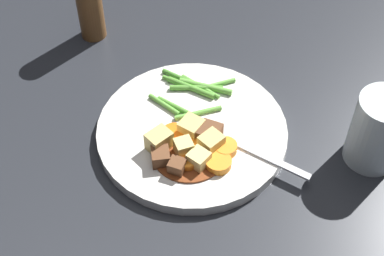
{
  "coord_description": "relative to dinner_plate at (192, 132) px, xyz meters",
  "views": [
    {
      "loc": [
        0.52,
        0.04,
        0.62
      ],
      "look_at": [
        0.0,
        0.0,
        0.02
      ],
      "focal_mm": 53.51,
      "sensor_mm": 36.0,
      "label": 1
    }
  ],
  "objects": [
    {
      "name": "potato_chunk_1",
      "position": [
        0.06,
        0.01,
        0.02
      ],
      "size": [
        0.03,
        0.03,
        0.02
      ],
      "primitive_type": "cube",
      "rotation": [
        0.0,
        0.0,
        2.55
      ],
      "color": "#E5CC7A",
      "rests_on": "dinner_plate"
    },
    {
      "name": "potato_chunk_3",
      "position": [
        0.05,
        -0.01,
        0.02
      ],
      "size": [
        0.03,
        0.03,
        0.03
      ],
      "primitive_type": "cube",
      "rotation": [
        0.0,
        0.0,
        0.44
      ],
      "color": "#E5CC7A",
      "rests_on": "dinner_plate"
    },
    {
      "name": "green_bean_7",
      "position": [
        -0.08,
        0.01,
        0.01
      ],
      "size": [
        0.03,
        0.08,
        0.01
      ],
      "primitive_type": "cylinder",
      "rotation": [
        0.0,
        1.57,
        1.34
      ],
      "color": "#66AD42",
      "rests_on": "dinner_plate"
    },
    {
      "name": "green_bean_0",
      "position": [
        -0.04,
        -0.04,
        0.01
      ],
      "size": [
        0.04,
        0.05,
        0.01
      ],
      "primitive_type": "cylinder",
      "rotation": [
        0.0,
        1.57,
        0.94
      ],
      "color": "#66AD42",
      "rests_on": "dinner_plate"
    },
    {
      "name": "carrot_slice_3",
      "position": [
        0.04,
        0.01,
        0.01
      ],
      "size": [
        0.04,
        0.04,
        0.01
      ],
      "primitive_type": "cylinder",
      "rotation": [
        0.0,
        0.0,
        0.21
      ],
      "color": "orange",
      "rests_on": "dinner_plate"
    },
    {
      "name": "potato_chunk_4",
      "position": [
        0.04,
        0.03,
        0.02
      ],
      "size": [
        0.04,
        0.04,
        0.03
      ],
      "primitive_type": "cube",
      "rotation": [
        0.0,
        0.0,
        3.99
      ],
      "color": "#DBBC6B",
      "rests_on": "dinner_plate"
    },
    {
      "name": "meat_chunk_1",
      "position": [
        0.08,
        -0.01,
        0.02
      ],
      "size": [
        0.02,
        0.03,
        0.02
      ],
      "primitive_type": "cube",
      "rotation": [
        0.0,
        0.0,
        6.02
      ],
      "color": "brown",
      "rests_on": "dinner_plate"
    },
    {
      "name": "green_bean_4",
      "position": [
        -0.08,
        -0.0,
        0.01
      ],
      "size": [
        0.01,
        0.08,
        0.01
      ],
      "primitive_type": "cylinder",
      "rotation": [
        0.0,
        1.57,
        1.65
      ],
      "color": "#599E38",
      "rests_on": "dinner_plate"
    },
    {
      "name": "carrot_slice_1",
      "position": [
        0.02,
        -0.02,
        0.01
      ],
      "size": [
        0.04,
        0.04,
        0.01
      ],
      "primitive_type": "cylinder",
      "rotation": [
        0.0,
        0.0,
        3.45
      ],
      "color": "orange",
      "rests_on": "dinner_plate"
    },
    {
      "name": "carrot_slice_4",
      "position": [
        0.06,
        -0.0,
        0.01
      ],
      "size": [
        0.03,
        0.03,
        0.01
      ],
      "primitive_type": "cylinder",
      "rotation": [
        0.0,
        0.0,
        0.28
      ],
      "color": "orange",
      "rests_on": "dinner_plate"
    },
    {
      "name": "ground_plane",
      "position": [
        0.0,
        0.0,
        -0.01
      ],
      "size": [
        3.0,
        3.0,
        0.0
      ],
      "primitive_type": "plane",
      "color": "#26282D"
    },
    {
      "name": "carrot_slice_5",
      "position": [
        0.02,
        -0.01,
        0.01
      ],
      "size": [
        0.03,
        0.03,
        0.01
      ],
      "primitive_type": "cylinder",
      "rotation": [
        0.0,
        0.0,
        1.56
      ],
      "color": "orange",
      "rests_on": "dinner_plate"
    },
    {
      "name": "green_bean_8",
      "position": [
        -0.08,
        0.01,
        0.01
      ],
      "size": [
        0.05,
        0.06,
        0.01
      ],
      "primitive_type": "cylinder",
      "rotation": [
        0.0,
        1.57,
        0.96
      ],
      "color": "#66AD42",
      "rests_on": "dinner_plate"
    },
    {
      "name": "carrot_slice_2",
      "position": [
        0.04,
        0.05,
        0.01
      ],
      "size": [
        0.04,
        0.04,
        0.01
      ],
      "primitive_type": "cylinder",
      "rotation": [
        0.0,
        0.0,
        4.06
      ],
      "color": "orange",
      "rests_on": "dinner_plate"
    },
    {
      "name": "green_bean_9",
      "position": [
        -0.08,
        -0.01,
        0.01
      ],
      "size": [
        0.04,
        0.07,
        0.01
      ],
      "primitive_type": "cylinder",
      "rotation": [
        0.0,
        1.57,
        1.15
      ],
      "color": "#599E38",
      "rests_on": "dinner_plate"
    },
    {
      "name": "dinner_plate",
      "position": [
        0.0,
        0.0,
        0.0
      ],
      "size": [
        0.27,
        0.27,
        0.02
      ],
      "primitive_type": "cylinder",
      "color": "white",
      "rests_on": "ground_plane"
    },
    {
      "name": "green_bean_5",
      "position": [
        -0.08,
        -0.02,
        0.01
      ],
      "size": [
        0.04,
        0.07,
        0.01
      ],
      "primitive_type": "cylinder",
      "rotation": [
        0.0,
        1.57,
        1.14
      ],
      "color": "#599E38",
      "rests_on": "dinner_plate"
    },
    {
      "name": "green_bean_6",
      "position": [
        -0.04,
        -0.03,
        0.01
      ],
      "size": [
        0.04,
        0.06,
        0.01
      ],
      "primitive_type": "cylinder",
      "rotation": [
        0.0,
        1.57,
        1.06
      ],
      "color": "#599E38",
      "rests_on": "dinner_plate"
    },
    {
      "name": "green_bean_2",
      "position": [
        -0.09,
        0.03,
        0.01
      ],
      "size": [
        0.03,
        0.06,
        0.01
      ],
      "primitive_type": "cylinder",
      "rotation": [
        0.0,
        1.57,
        2.0
      ],
      "color": "#66AD42",
      "rests_on": "dinner_plate"
    },
    {
      "name": "stew_sauce",
      "position": [
        0.05,
        0.0,
        0.01
      ],
      "size": [
        0.1,
        0.1,
        0.0
      ],
      "primitive_type": "cylinder",
      "color": "brown",
      "rests_on": "dinner_plate"
    },
    {
      "name": "green_bean_1",
      "position": [
        -0.03,
        0.01,
        0.01
      ],
      "size": [
        0.03,
        0.07,
        0.01
      ],
      "primitive_type": "cylinder",
      "rotation": [
        0.0,
        1.57,
        1.95
      ],
      "color": "#66AD42",
      "rests_on": "dinner_plate"
    },
    {
      "name": "carrot_slice_0",
      "position": [
        0.06,
        0.04,
        0.01
      ],
      "size": [
        0.04,
        0.04,
        0.01
      ],
      "primitive_type": "cylinder",
      "rotation": [
        0.0,
        0.0,
        2.91
      ],
      "color": "orange",
      "rests_on": "dinner_plate"
    },
    {
      "name": "potato_chunk_2",
      "position": [
        0.01,
        0.0,
        0.02
      ],
      "size": [
        0.04,
        0.04,
        0.03
      ],
      "primitive_type": "cube",
      "rotation": [
        0.0,
        0.0,
        4.2
      ],
      "color": "#DBBC6B",
      "rests_on": "dinner_plate"
    },
    {
      "name": "green_bean_3",
      "position": [
        -0.1,
        -0.03,
        0.01
      ],
      "size": [
        0.03,
        0.05,
        0.01
      ],
      "primitive_type": "cylinder",
      "rotation": [
        0.0,
        1.57,
        1.1
      ],
      "color": "#4C8E33",
      "rests_on": "dinner_plate"
    },
    {
      "name": "meat_chunk_0",
      "position": [
        0.02,
        0.03,
        0.02
      ],
      "size": [
        0.04,
        0.04,
        0.02
      ],
      "primitive_type": "cube",
      "rotation": [
        0.0,
        0.0,
        2.83
      ],
      "color": "brown",
      "rests_on": "dinner_plate"
    },
    {
      "name": "fork",
      "position": [
        0.03,
        0.08,
        0.01
      ],
      "size": [
        0.09,
        0.16,
        0.0
      ],
      "color": "silver",
      "rests_on": "dinner_plate"
    },
    {
      "name": "potato_chunk_0",
      "position": [
        0.04,
        -0.04,
        0.02
      ],
      "size": [
        0.04,
        0.04,
        0.03
      ],
      "primitive_type": "cube",
      "rotation": [
        0.0,
        0.0,
        0.82
      ],
      "color": "#DBBC6B",
      "rests_on": "dinner_plate"
    },
    {
      "name": "meat_chunk_2",
      "position": [
        0.06,
        -0.04,
        0.02
      ],
      "size": [
        0.03,
        0.03,
        0.02
      ],
      "primitive_type": "cube",
      "rotation": [
        0.0,
        0.0,
        1.8
      ],
      "color": "brown",
      "rests_on": "dinner_plate"
    },
    {
      "name": "water_glass",
      "position": [
        0.02,
        0.25,
        0.05
      ],
      "size": [
        0.07,
        0.07,
        0.11
      ],
      "primitive_type": "cylinder",
      "color": "silver",
      "rests_on": "ground_plane"
    }
  ]
}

